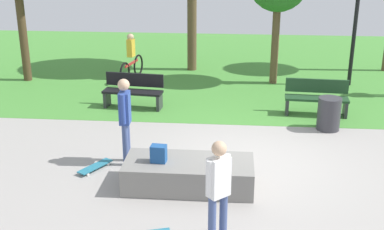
{
  "coord_description": "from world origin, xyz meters",
  "views": [
    {
      "loc": [
        -0.39,
        -9.54,
        4.43
      ],
      "look_at": [
        -1.16,
        -0.57,
        1.17
      ],
      "focal_mm": 46.88,
      "sensor_mm": 36.0,
      "label": 1
    }
  ],
  "objects_px": {
    "backpack_on_ledge": "(159,154)",
    "park_bench_far_right": "(133,90)",
    "skater_performing_trick": "(218,186)",
    "park_bench_far_left": "(317,97)",
    "skateboard_spare": "(95,166)",
    "trash_bin": "(329,114)",
    "cyclist_on_bicycle": "(131,60)",
    "concrete_ledge": "(189,174)",
    "skater_watching": "(125,114)"
  },
  "relations": [
    {
      "from": "cyclist_on_bicycle",
      "to": "concrete_ledge",
      "type": "bearing_deg",
      "value": -70.72
    },
    {
      "from": "skater_watching",
      "to": "trash_bin",
      "type": "relative_size",
      "value": 2.25
    },
    {
      "from": "skater_performing_trick",
      "to": "park_bench_far_right",
      "type": "height_order",
      "value": "skater_performing_trick"
    },
    {
      "from": "skater_watching",
      "to": "park_bench_far_right",
      "type": "bearing_deg",
      "value": 98.89
    },
    {
      "from": "concrete_ledge",
      "to": "park_bench_far_left",
      "type": "relative_size",
      "value": 1.46
    },
    {
      "from": "skater_watching",
      "to": "cyclist_on_bicycle",
      "type": "distance_m",
      "value": 6.35
    },
    {
      "from": "park_bench_far_right",
      "to": "skater_performing_trick",
      "type": "bearing_deg",
      "value": -67.99
    },
    {
      "from": "concrete_ledge",
      "to": "skateboard_spare",
      "type": "relative_size",
      "value": 2.99
    },
    {
      "from": "skater_performing_trick",
      "to": "cyclist_on_bicycle",
      "type": "height_order",
      "value": "skater_performing_trick"
    },
    {
      "from": "skater_performing_trick",
      "to": "park_bench_far_left",
      "type": "relative_size",
      "value": 1.03
    },
    {
      "from": "skateboard_spare",
      "to": "trash_bin",
      "type": "height_order",
      "value": "trash_bin"
    },
    {
      "from": "concrete_ledge",
      "to": "skater_watching",
      "type": "relative_size",
      "value": 1.32
    },
    {
      "from": "skater_performing_trick",
      "to": "concrete_ledge",
      "type": "bearing_deg",
      "value": 108.7
    },
    {
      "from": "skater_performing_trick",
      "to": "backpack_on_ledge",
      "type": "bearing_deg",
      "value": 123.83
    },
    {
      "from": "trash_bin",
      "to": "cyclist_on_bicycle",
      "type": "distance_m",
      "value": 6.85
    },
    {
      "from": "skater_performing_trick",
      "to": "skater_watching",
      "type": "bearing_deg",
      "value": 125.96
    },
    {
      "from": "park_bench_far_right",
      "to": "skateboard_spare",
      "type": "bearing_deg",
      "value": -90.35
    },
    {
      "from": "park_bench_far_right",
      "to": "backpack_on_ledge",
      "type": "bearing_deg",
      "value": -73.13
    },
    {
      "from": "skater_performing_trick",
      "to": "cyclist_on_bicycle",
      "type": "xyz_separation_m",
      "value": [
        -3.1,
        8.93,
        -0.35
      ]
    },
    {
      "from": "skater_watching",
      "to": "skateboard_spare",
      "type": "relative_size",
      "value": 2.26
    },
    {
      "from": "backpack_on_ledge",
      "to": "skater_performing_trick",
      "type": "xyz_separation_m",
      "value": [
        1.14,
        -1.7,
        0.3
      ]
    },
    {
      "from": "concrete_ledge",
      "to": "park_bench_far_left",
      "type": "bearing_deg",
      "value": 55.57
    },
    {
      "from": "park_bench_far_left",
      "to": "cyclist_on_bicycle",
      "type": "height_order",
      "value": "cyclist_on_bicycle"
    },
    {
      "from": "skater_performing_trick",
      "to": "cyclist_on_bicycle",
      "type": "relative_size",
      "value": 0.94
    },
    {
      "from": "skater_watching",
      "to": "park_bench_far_left",
      "type": "xyz_separation_m",
      "value": [
        4.28,
        3.33,
        -0.57
      ]
    },
    {
      "from": "concrete_ledge",
      "to": "skateboard_spare",
      "type": "height_order",
      "value": "concrete_ledge"
    },
    {
      "from": "concrete_ledge",
      "to": "backpack_on_ledge",
      "type": "relative_size",
      "value": 7.4
    },
    {
      "from": "park_bench_far_right",
      "to": "cyclist_on_bicycle",
      "type": "bearing_deg",
      "value": 102.38
    },
    {
      "from": "backpack_on_ledge",
      "to": "skateboard_spare",
      "type": "height_order",
      "value": "backpack_on_ledge"
    },
    {
      "from": "skateboard_spare",
      "to": "trash_bin",
      "type": "relative_size",
      "value": 1.0
    },
    {
      "from": "park_bench_far_right",
      "to": "cyclist_on_bicycle",
      "type": "xyz_separation_m",
      "value": [
        -0.6,
        2.74,
        0.15
      ]
    },
    {
      "from": "backpack_on_ledge",
      "to": "cyclist_on_bicycle",
      "type": "relative_size",
      "value": 0.18
    },
    {
      "from": "skater_watching",
      "to": "cyclist_on_bicycle",
      "type": "bearing_deg",
      "value": 100.44
    },
    {
      "from": "backpack_on_ledge",
      "to": "trash_bin",
      "type": "bearing_deg",
      "value": 47.45
    },
    {
      "from": "concrete_ledge",
      "to": "park_bench_far_right",
      "type": "relative_size",
      "value": 1.44
    },
    {
      "from": "trash_bin",
      "to": "concrete_ledge",
      "type": "bearing_deg",
      "value": -133.85
    },
    {
      "from": "concrete_ledge",
      "to": "skateboard_spare",
      "type": "distance_m",
      "value": 2.02
    },
    {
      "from": "skateboard_spare",
      "to": "cyclist_on_bicycle",
      "type": "height_order",
      "value": "cyclist_on_bicycle"
    },
    {
      "from": "concrete_ledge",
      "to": "trash_bin",
      "type": "relative_size",
      "value": 2.98
    },
    {
      "from": "backpack_on_ledge",
      "to": "skateboard_spare",
      "type": "bearing_deg",
      "value": 161.0
    },
    {
      "from": "park_bench_far_right",
      "to": "park_bench_far_left",
      "type": "bearing_deg",
      "value": -1.94
    },
    {
      "from": "backpack_on_ledge",
      "to": "park_bench_far_right",
      "type": "xyz_separation_m",
      "value": [
        -1.36,
        4.49,
        -0.2
      ]
    },
    {
      "from": "trash_bin",
      "to": "skater_watching",
      "type": "bearing_deg",
      "value": -152.93
    },
    {
      "from": "skater_watching",
      "to": "park_bench_far_right",
      "type": "relative_size",
      "value": 1.09
    },
    {
      "from": "park_bench_far_left",
      "to": "park_bench_far_right",
      "type": "xyz_separation_m",
      "value": [
        -4.83,
        0.16,
        0.0
      ]
    },
    {
      "from": "skater_watching",
      "to": "skateboard_spare",
      "type": "height_order",
      "value": "skater_watching"
    },
    {
      "from": "skater_performing_trick",
      "to": "skateboard_spare",
      "type": "xyz_separation_m",
      "value": [
        -2.53,
        2.33,
        -0.92
      ]
    },
    {
      "from": "park_bench_far_right",
      "to": "trash_bin",
      "type": "height_order",
      "value": "park_bench_far_right"
    },
    {
      "from": "park_bench_far_right",
      "to": "trash_bin",
      "type": "bearing_deg",
      "value": -13.96
    },
    {
      "from": "skateboard_spare",
      "to": "skater_performing_trick",
      "type": "bearing_deg",
      "value": -42.71
    }
  ]
}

